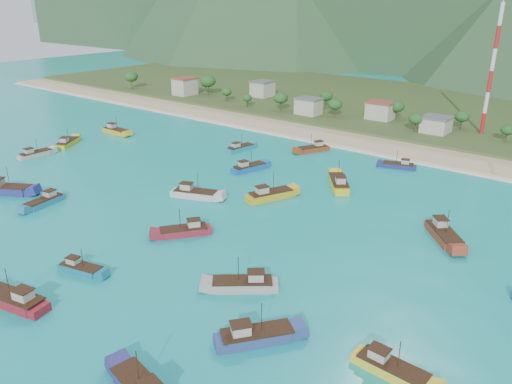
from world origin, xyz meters
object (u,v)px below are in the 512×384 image
Objects in this scene: radio_tower at (492,71)px; boat_6 at (116,131)px; boat_3 at (15,301)px; boat_22 at (81,269)px; boat_8 at (391,370)px; boat_12 at (255,337)px; boat_5 at (195,194)px; boat_21 at (244,285)px; boat_13 at (45,202)px; boat_20 at (399,166)px; boat_2 at (35,154)px; boat_10 at (249,168)px; boat_11 at (443,235)px; boat_0 at (240,149)px; boat_15 at (68,143)px; boat_14 at (270,195)px; boat_24 at (313,149)px; boat_7 at (185,232)px; boat_17 at (339,184)px; boat_1 at (7,190)px.

radio_tower is 3.67× the size of boat_6.
boat_22 is (-1.06, 11.82, -0.31)m from boat_3.
boat_8 is 17.71m from boat_12.
boat_5 is 40.73m from boat_21.
boat_13 is (-59.57, -119.35, -21.09)m from radio_tower.
boat_6 is 93.67m from boat_20.
boat_2 is at bearing 104.93° from boat_20.
boat_10 is (56.36, 28.90, 0.03)m from boat_2.
boat_3 is 75.08m from boat_11.
boat_13 is at bearing 38.67° from boat_6.
boat_10 is (-2.40, 22.70, -0.12)m from boat_5.
boat_0 is 0.92× the size of boat_15.
boat_14 reaches higher than boat_3.
boat_6 is (-98.69, -70.79, -20.94)m from radio_tower.
boat_7 is at bearing 125.97° from boat_24.
boat_11 is at bearing -107.23° from boat_7.
boat_5 is 1.24× the size of boat_20.
boat_12 is at bearing 38.21° from boat_11.
boat_13 is 68.11m from boat_17.
boat_12 is (45.58, -54.58, 0.09)m from boat_10.
boat_24 is at bearing 96.35° from boat_10.
boat_20 is at bearing 25.07° from boat_0.
boat_3 is at bearing -65.07° from boat_0.
boat_20 is (30.46, 26.77, -0.12)m from boat_10.
boat_8 is at bearing -15.24° from boat_14.
radio_tower is at bearing -40.92° from boat_21.
boat_7 is at bearing -101.07° from boat_8.
boat_2 reaches higher than boat_13.
boat_1 reaches higher than boat_8.
boat_11 is 47.09m from boat_12.
radio_tower is at bearing 76.86° from boat_10.
radio_tower is at bearing 118.63° from boat_1.
boat_13 is at bearing -13.74° from boat_11.
boat_11 reaches higher than boat_8.
boat_7 reaches higher than boat_8.
radio_tower is 129.19m from boat_12.
boat_1 is at bearing -147.53° from boat_12.
boat_14 is at bearing 134.51° from boat_24.
boat_8 is 1.06× the size of boat_20.
boat_1 is at bearing -116.45° from boat_22.
boat_0 is 59.55m from boat_2.
boat_0 is 18.81m from boat_10.
boat_10 is at bearing 165.81° from boat_14.
boat_5 is 65.59m from boat_8.
boat_15 is 99.81m from boat_20.
boat_7 is 0.94× the size of boat_12.
boat_8 is 0.96× the size of boat_24.
boat_0 is 0.97× the size of boat_7.
boat_17 reaches higher than boat_12.
boat_11 is 1.04× the size of boat_12.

